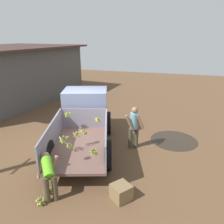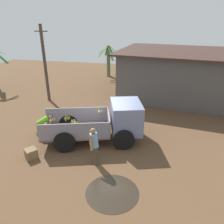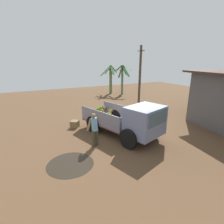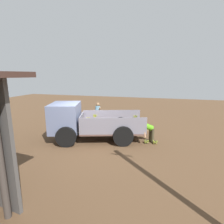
{
  "view_description": "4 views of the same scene",
  "coord_description": "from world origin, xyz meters",
  "px_view_note": "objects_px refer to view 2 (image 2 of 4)",
  "views": [
    {
      "loc": [
        -7.18,
        -3.51,
        4.04
      ],
      "look_at": [
        0.24,
        -1.33,
        1.31
      ],
      "focal_mm": 35.0,
      "sensor_mm": 36.0,
      "label": 1
    },
    {
      "loc": [
        2.46,
        -9.32,
        5.62
      ],
      "look_at": [
        0.28,
        0.34,
        1.24
      ],
      "focal_mm": 35.0,
      "sensor_mm": 36.0,
      "label": 2
    },
    {
      "loc": [
        7.39,
        -4.94,
        4.05
      ],
      "look_at": [
        -0.32,
        -1.03,
        1.43
      ],
      "focal_mm": 28.0,
      "sensor_mm": 36.0,
      "label": 3
    },
    {
      "loc": [
        -3.55,
        7.72,
        3.31
      ],
      "look_at": [
        -1.03,
        -1.36,
        1.28
      ],
      "focal_mm": 28.0,
      "sensor_mm": 36.0,
      "label": 4
    }
  ],
  "objects_px": {
    "utility_pole": "(45,64)",
    "banana_bunch_on_ground_0": "(46,133)",
    "person_worker_loading": "(43,124)",
    "person_foreground_visitor": "(94,144)",
    "cargo_truck": "(114,121)",
    "wooden_crate_0": "(31,153)",
    "banana_bunch_on_ground_1": "(38,132)"
  },
  "relations": [
    {
      "from": "utility_pole",
      "to": "banana_bunch_on_ground_0",
      "type": "height_order",
      "value": "utility_pole"
    },
    {
      "from": "utility_pole",
      "to": "banana_bunch_on_ground_0",
      "type": "distance_m",
      "value": 5.77
    },
    {
      "from": "person_worker_loading",
      "to": "banana_bunch_on_ground_0",
      "type": "xyz_separation_m",
      "value": [
        0.02,
        0.1,
        -0.56
      ]
    },
    {
      "from": "utility_pole",
      "to": "person_foreground_visitor",
      "type": "distance_m",
      "value": 8.56
    },
    {
      "from": "cargo_truck",
      "to": "person_foreground_visitor",
      "type": "relative_size",
      "value": 3.05
    },
    {
      "from": "cargo_truck",
      "to": "wooden_crate_0",
      "type": "bearing_deg",
      "value": -160.67
    },
    {
      "from": "cargo_truck",
      "to": "person_foreground_visitor",
      "type": "height_order",
      "value": "cargo_truck"
    },
    {
      "from": "person_worker_loading",
      "to": "banana_bunch_on_ground_1",
      "type": "xyz_separation_m",
      "value": [
        -0.39,
        0.05,
        -0.56
      ]
    },
    {
      "from": "cargo_truck",
      "to": "banana_bunch_on_ground_1",
      "type": "bearing_deg",
      "value": 168.99
    },
    {
      "from": "cargo_truck",
      "to": "utility_pole",
      "type": "height_order",
      "value": "utility_pole"
    },
    {
      "from": "person_worker_loading",
      "to": "banana_bunch_on_ground_1",
      "type": "relative_size",
      "value": 4.4
    },
    {
      "from": "cargo_truck",
      "to": "banana_bunch_on_ground_0",
      "type": "xyz_separation_m",
      "value": [
        -3.49,
        -0.38,
        -0.89
      ]
    },
    {
      "from": "banana_bunch_on_ground_0",
      "to": "utility_pole",
      "type": "bearing_deg",
      "value": 115.65
    },
    {
      "from": "person_worker_loading",
      "to": "wooden_crate_0",
      "type": "distance_m",
      "value": 1.94
    },
    {
      "from": "cargo_truck",
      "to": "person_worker_loading",
      "type": "bearing_deg",
      "value": 170.5
    },
    {
      "from": "cargo_truck",
      "to": "banana_bunch_on_ground_0",
      "type": "distance_m",
      "value": 3.62
    },
    {
      "from": "utility_pole",
      "to": "wooden_crate_0",
      "type": "xyz_separation_m",
      "value": [
        2.62,
        -6.63,
        -2.42
      ]
    },
    {
      "from": "person_worker_loading",
      "to": "banana_bunch_on_ground_1",
      "type": "height_order",
      "value": "person_worker_loading"
    },
    {
      "from": "utility_pole",
      "to": "person_worker_loading",
      "type": "distance_m",
      "value": 5.63
    },
    {
      "from": "cargo_truck",
      "to": "person_foreground_visitor",
      "type": "xyz_separation_m",
      "value": [
        -0.34,
        -2.1,
        -0.1
      ]
    },
    {
      "from": "cargo_truck",
      "to": "banana_bunch_on_ground_1",
      "type": "xyz_separation_m",
      "value": [
        -3.9,
        -0.43,
        -0.89
      ]
    },
    {
      "from": "person_foreground_visitor",
      "to": "banana_bunch_on_ground_1",
      "type": "distance_m",
      "value": 4.02
    },
    {
      "from": "wooden_crate_0",
      "to": "banana_bunch_on_ground_0",
      "type": "bearing_deg",
      "value": 100.64
    },
    {
      "from": "person_foreground_visitor",
      "to": "banana_bunch_on_ground_1",
      "type": "xyz_separation_m",
      "value": [
        -3.56,
        1.67,
        -0.8
      ]
    },
    {
      "from": "cargo_truck",
      "to": "person_foreground_visitor",
      "type": "distance_m",
      "value": 2.13
    },
    {
      "from": "banana_bunch_on_ground_1",
      "to": "wooden_crate_0",
      "type": "relative_size",
      "value": 0.54
    },
    {
      "from": "utility_pole",
      "to": "person_foreground_visitor",
      "type": "height_order",
      "value": "utility_pole"
    },
    {
      "from": "wooden_crate_0",
      "to": "utility_pole",
      "type": "bearing_deg",
      "value": 111.52
    },
    {
      "from": "person_foreground_visitor",
      "to": "banana_bunch_on_ground_0",
      "type": "bearing_deg",
      "value": -51.34
    },
    {
      "from": "banana_bunch_on_ground_1",
      "to": "cargo_truck",
      "type": "bearing_deg",
      "value": 6.24
    },
    {
      "from": "banana_bunch_on_ground_1",
      "to": "banana_bunch_on_ground_0",
      "type": "bearing_deg",
      "value": 7.15
    },
    {
      "from": "cargo_truck",
      "to": "utility_pole",
      "type": "bearing_deg",
      "value": 125.86
    }
  ]
}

